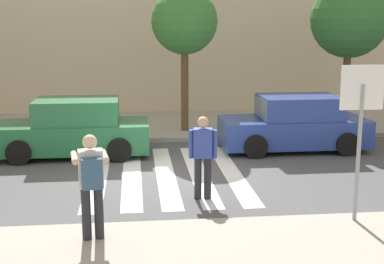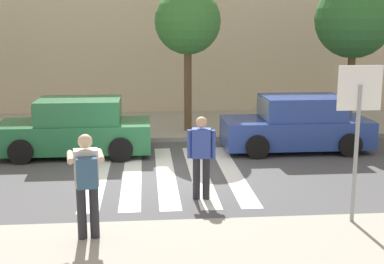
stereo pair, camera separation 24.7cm
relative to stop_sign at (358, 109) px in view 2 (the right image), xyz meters
The scene contains 15 objects.
ground_plane 5.18m from the stop_sign, 131.62° to the left, with size 120.00×120.00×0.00m, color #4C4C4F.
sidewalk_far 10.24m from the stop_sign, 108.21° to the left, with size 60.00×4.80×0.14m, color #9E998C.
building_facade_far 14.34m from the stop_sign, 102.69° to the left, with size 56.00×4.00×6.90m, color beige.
crosswalk_stripe_0 6.40m from the stop_sign, 141.78° to the left, with size 0.44×5.20×0.01m, color silver.
crosswalk_stripe_1 5.83m from the stop_sign, 136.54° to the left, with size 0.44×5.20×0.01m, color silver.
crosswalk_stripe_2 5.32m from the stop_sign, 130.05° to the left, with size 0.44×5.20×0.01m, color silver.
crosswalk_stripe_3 4.89m from the stop_sign, 122.06° to the left, with size 0.44×5.20×0.01m, color silver.
crosswalk_stripe_4 4.56m from the stop_sign, 112.38° to the left, with size 0.44×5.20×0.01m, color silver.
stop_sign is the anchor object (origin of this frame).
photographer_with_backpack 4.66m from the stop_sign, behind, with size 0.66×0.90×1.72m.
pedestrian_crossing 3.29m from the stop_sign, 143.61° to the left, with size 0.58×0.29×1.72m.
parked_car_green 8.13m from the stop_sign, 133.24° to the left, with size 4.10×1.92×1.55m.
parked_car_blue 6.04m from the stop_sign, 83.49° to the left, with size 4.10×1.92×1.55m.
street_tree_center 8.66m from the stop_sign, 105.16° to the left, with size 2.07×2.07×4.50m.
street_tree_east 9.01m from the stop_sign, 69.43° to the left, with size 2.50×2.50×4.77m.
Camera 2 is at (-0.45, -12.17, 3.60)m, focal length 50.00 mm.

